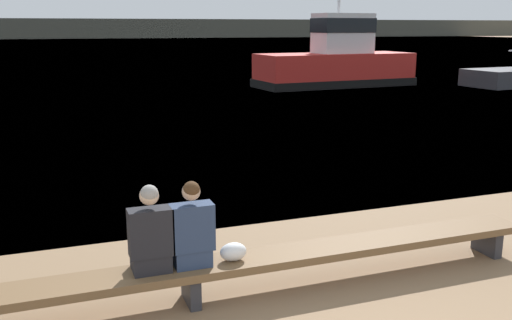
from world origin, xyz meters
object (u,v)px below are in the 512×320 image
object	(u,v)px
bench_main	(191,272)
tugboat_red	(336,63)
shopping_bag	(233,252)
person_left	(151,235)
person_right	(192,231)

from	to	relation	value
bench_main	tugboat_red	bearing A→B (deg)	58.14
shopping_bag	person_left	bearing A→B (deg)	178.76
person_left	tugboat_red	bearing A→B (deg)	57.30
tugboat_red	bench_main	bearing A→B (deg)	144.58
person_right	shopping_bag	bearing A→B (deg)	-2.48
bench_main	tugboat_red	xyz separation A→B (m)	(12.42, 19.99, 0.76)
tugboat_red	person_left	bearing A→B (deg)	143.74
bench_main	tugboat_red	size ratio (longest dim) A/B	1.05
shopping_bag	tugboat_red	size ratio (longest dim) A/B	0.04
bench_main	shopping_bag	world-z (taller)	shopping_bag
person_left	shopping_bag	bearing A→B (deg)	-1.24
bench_main	person_left	world-z (taller)	person_left
person_left	tugboat_red	xyz separation A→B (m)	(12.83, 19.99, 0.29)
person_right	shopping_bag	xyz separation A→B (m)	(0.45, -0.02, -0.30)
person_left	person_right	world-z (taller)	person_left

